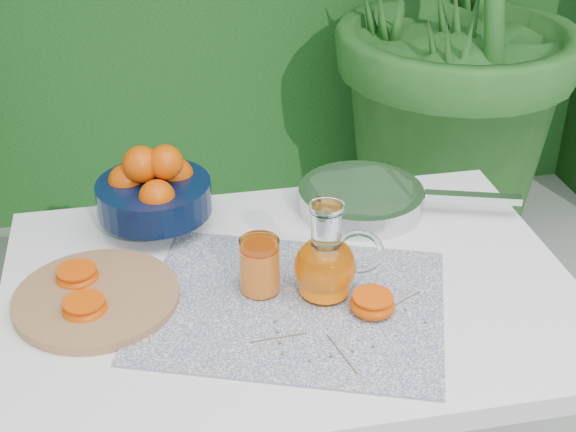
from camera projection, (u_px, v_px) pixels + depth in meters
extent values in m
cube|color=white|center=(290.00, 295.00, 1.42)|extent=(1.00, 0.70, 0.04)
cylinder|color=white|center=(66.00, 375.00, 1.79)|extent=(0.04, 0.04, 0.71)
cylinder|color=white|center=(448.00, 326.00, 1.93)|extent=(0.04, 0.04, 0.71)
cube|color=#0D184C|center=(293.00, 305.00, 1.35)|extent=(0.61, 0.54, 0.00)
cylinder|color=#936042|center=(97.00, 298.00, 1.36)|extent=(0.36, 0.36, 0.02)
cylinder|color=black|center=(156.00, 218.00, 1.57)|extent=(0.09, 0.09, 0.04)
cylinder|color=black|center=(154.00, 197.00, 1.54)|extent=(0.24, 0.24, 0.06)
sphere|color=#DA5902|center=(126.00, 182.00, 1.54)|extent=(0.07, 0.07, 0.07)
sphere|color=#DA5902|center=(176.00, 175.00, 1.56)|extent=(0.07, 0.07, 0.07)
sphere|color=#DA5902|center=(157.00, 198.00, 1.49)|extent=(0.07, 0.07, 0.07)
sphere|color=#DA5902|center=(149.00, 171.00, 1.58)|extent=(0.07, 0.07, 0.07)
sphere|color=#DA5902|center=(141.00, 164.00, 1.51)|extent=(0.08, 0.08, 0.07)
sphere|color=#DA5902|center=(166.00, 162.00, 1.50)|extent=(0.07, 0.07, 0.07)
cylinder|color=white|center=(324.00, 291.00, 1.38)|extent=(0.11, 0.11, 0.01)
ellipsoid|color=white|center=(325.00, 266.00, 1.35)|extent=(0.13, 0.13, 0.10)
cylinder|color=white|center=(326.00, 226.00, 1.31)|extent=(0.06, 0.06, 0.07)
cylinder|color=white|center=(327.00, 207.00, 1.29)|extent=(0.07, 0.07, 0.01)
torus|color=white|center=(359.00, 252.00, 1.33)|extent=(0.08, 0.03, 0.08)
cylinder|color=#D65C04|center=(325.00, 271.00, 1.36)|extent=(0.11, 0.11, 0.08)
cylinder|color=white|center=(260.00, 266.00, 1.36)|extent=(0.09, 0.09, 0.10)
cylinder|color=orange|center=(260.00, 270.00, 1.36)|extent=(0.08, 0.08, 0.08)
cylinder|color=#DF4906|center=(259.00, 249.00, 1.34)|extent=(0.07, 0.07, 0.00)
cylinder|color=#BDBCC1|center=(361.00, 199.00, 1.62)|extent=(0.32, 0.32, 0.05)
cylinder|color=silver|center=(361.00, 191.00, 1.61)|extent=(0.28, 0.28, 0.01)
cube|color=#BDBCC1|center=(473.00, 198.00, 1.59)|extent=(0.19, 0.08, 0.01)
ellipsoid|color=#DA5902|center=(85.00, 310.00, 1.32)|extent=(0.08, 0.08, 0.04)
cylinder|color=#DF4906|center=(84.00, 301.00, 1.31)|extent=(0.07, 0.07, 0.00)
ellipsoid|color=#DA5902|center=(78.00, 278.00, 1.39)|extent=(0.08, 0.08, 0.04)
cylinder|color=#DF4906|center=(76.00, 270.00, 1.39)|extent=(0.07, 0.07, 0.00)
ellipsoid|color=#DA5902|center=(372.00, 305.00, 1.33)|extent=(0.08, 0.08, 0.04)
cylinder|color=#DF4906|center=(373.00, 297.00, 1.32)|extent=(0.07, 0.07, 0.00)
cylinder|color=brown|center=(342.00, 354.00, 1.24)|extent=(0.02, 0.10, 0.00)
sphere|color=#51743D|center=(310.00, 360.00, 1.22)|extent=(0.01, 0.01, 0.01)
sphere|color=#51743D|center=(331.00, 355.00, 1.23)|extent=(0.01, 0.01, 0.01)
sphere|color=#51743D|center=(352.00, 350.00, 1.24)|extent=(0.01, 0.01, 0.01)
sphere|color=#51743D|center=(373.00, 346.00, 1.25)|extent=(0.01, 0.01, 0.01)
cylinder|color=brown|center=(396.00, 304.00, 1.35)|extent=(0.11, 0.06, 0.00)
sphere|color=#51743D|center=(369.00, 286.00, 1.39)|extent=(0.01, 0.01, 0.01)
sphere|color=#51743D|center=(387.00, 298.00, 1.36)|extent=(0.01, 0.01, 0.01)
sphere|color=#51743D|center=(406.00, 309.00, 1.33)|extent=(0.01, 0.01, 0.01)
sphere|color=#51743D|center=(425.00, 322.00, 1.31)|extent=(0.01, 0.01, 0.01)
cylinder|color=brown|center=(279.00, 338.00, 1.27)|extent=(0.09, 0.01, 0.00)
sphere|color=#51743D|center=(283.00, 353.00, 1.24)|extent=(0.01, 0.01, 0.01)
sphere|color=#51743D|center=(280.00, 342.00, 1.26)|extent=(0.01, 0.01, 0.01)
sphere|color=#51743D|center=(277.00, 331.00, 1.28)|extent=(0.01, 0.01, 0.01)
sphere|color=#51743D|center=(275.00, 321.00, 1.31)|extent=(0.01, 0.01, 0.01)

